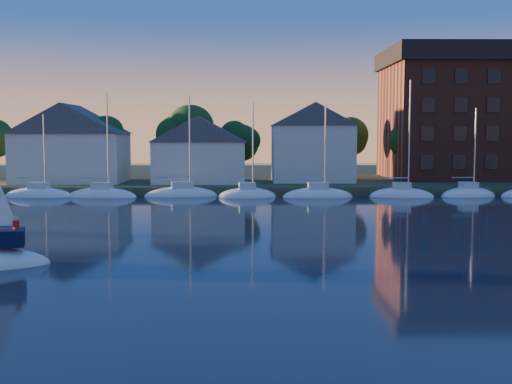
{
  "coord_description": "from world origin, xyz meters",
  "views": [
    {
      "loc": [
        -0.01,
        -21.88,
        7.09
      ],
      "look_at": [
        0.5,
        22.0,
        3.05
      ],
      "focal_mm": 45.0,
      "sensor_mm": 36.0,
      "label": 1
    }
  ],
  "objects_px": {
    "clubhouse_centre": "(200,149)",
    "condo_block": "(500,113)",
    "clubhouse_east": "(312,142)",
    "clubhouse_west": "(71,142)"
  },
  "relations": [
    {
      "from": "clubhouse_centre",
      "to": "clubhouse_east",
      "type": "xyz_separation_m",
      "value": [
        14.0,
        2.0,
        0.87
      ]
    },
    {
      "from": "clubhouse_west",
      "to": "clubhouse_centre",
      "type": "distance_m",
      "value": 16.05
    },
    {
      "from": "clubhouse_centre",
      "to": "clubhouse_east",
      "type": "distance_m",
      "value": 14.17
    },
    {
      "from": "clubhouse_west",
      "to": "condo_block",
      "type": "xyz_separation_m",
      "value": [
        56.0,
        6.95,
        3.86
      ]
    },
    {
      "from": "clubhouse_west",
      "to": "clubhouse_centre",
      "type": "height_order",
      "value": "clubhouse_west"
    },
    {
      "from": "clubhouse_centre",
      "to": "condo_block",
      "type": "relative_size",
      "value": 0.37
    },
    {
      "from": "clubhouse_west",
      "to": "clubhouse_east",
      "type": "distance_m",
      "value": 30.02
    },
    {
      "from": "clubhouse_centre",
      "to": "clubhouse_east",
      "type": "height_order",
      "value": "clubhouse_east"
    },
    {
      "from": "condo_block",
      "to": "clubhouse_centre",
      "type": "bearing_deg",
      "value": -168.76
    },
    {
      "from": "clubhouse_centre",
      "to": "condo_block",
      "type": "height_order",
      "value": "condo_block"
    }
  ]
}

